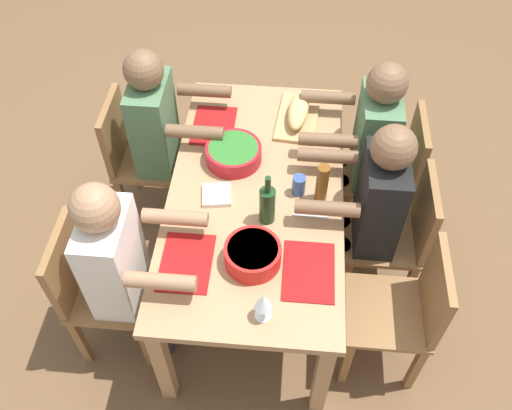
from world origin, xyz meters
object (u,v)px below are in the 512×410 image
chair_far_right (406,309)px  beer_bottle (322,183)px  wine_glass (263,302)px  chair_near_right (94,285)px  dining_table (256,203)px  serving_bowl_fruit (253,254)px  diner_near_right (123,263)px  serving_bowl_greens (234,153)px  diner_near_left (162,129)px  cutting_board (298,118)px  chair_far_center (399,232)px  diner_far_left (366,141)px  cup_far_center (299,185)px  chair_far_left (393,170)px  diner_far_center (370,204)px  bread_loaf (298,110)px  napkin_stack (216,195)px  wine_bottle (267,204)px  chair_near_left (136,154)px

chair_far_right → beer_bottle: size_ratio=3.86×
beer_bottle → wine_glass: size_ratio=1.33×
chair_near_right → beer_bottle: bearing=112.0°
dining_table → serving_bowl_fruit: 0.45m
serving_bowl_fruit → diner_near_right: bearing=-86.7°
chair_far_right → serving_bowl_greens: chair_far_right is taller
diner_near_left → cutting_board: 0.77m
dining_table → diner_near_right: bearing=-51.5°
chair_far_center → cutting_board: (-0.55, -0.57, 0.27)m
chair_far_right → chair_far_center: (-0.45, 0.00, 0.00)m
wine_glass → chair_far_right: bearing=109.4°
diner_far_left → beer_bottle: 0.56m
chair_far_right → cup_far_center: size_ratio=7.97×
chair_far_left → cutting_board: chair_far_left is taller
diner_near_left → diner_far_center: size_ratio=1.00×
serving_bowl_greens → bread_loaf: bread_loaf is taller
diner_near_left → beer_bottle: (0.48, 0.89, 0.15)m
chair_near_right → bread_loaf: bearing=136.9°
chair_far_center → diner_far_left: 0.54m
diner_near_right → napkin_stack: size_ratio=8.57×
wine_bottle → napkin_stack: bearing=-114.5°
beer_bottle → cup_far_center: (-0.03, -0.11, -0.06)m
bread_loaf → napkin_stack: 0.72m
chair_far_center → serving_bowl_greens: chair_far_center is taller
dining_table → diner_near_left: size_ratio=1.38×
chair_near_right → wine_glass: bearing=74.4°
wine_bottle → serving_bowl_fruit: bearing=-10.3°
dining_table → chair_far_right: chair_far_right is taller
diner_near_left → wine_glass: bearing=30.0°
diner_near_right → chair_far_left: bearing=124.4°
diner_far_left → chair_far_center: bearing=22.0°
bread_loaf → wine_bottle: wine_bottle is taller
dining_table → cutting_board: (-0.55, 0.19, 0.10)m
chair_near_right → chair_far_left: bearing=121.0°
diner_near_right → diner_far_left: 1.46m
dining_table → serving_bowl_fruit: bearing=3.0°
beer_bottle → napkin_stack: (0.03, -0.51, -0.10)m
napkin_stack → chair_near_right: bearing=-54.7°
chair_near_right → napkin_stack: chair_near_right is taller
serving_bowl_greens → serving_bowl_fruit: 0.65m
diner_far_left → diner_far_center: bearing=0.0°
chair_near_left → wine_glass: wine_glass is taller
chair_near_right → serving_bowl_greens: 0.96m
chair_far_center → wine_bottle: wine_bottle is taller
chair_far_center → diner_near_right: bearing=-71.1°
bread_loaf → wine_bottle: size_ratio=1.10×
diner_far_center → beer_bottle: 0.30m
cup_far_center → dining_table: bearing=-87.5°
cup_far_center → serving_bowl_greens: bearing=-119.7°
dining_table → napkin_stack: napkin_stack is taller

